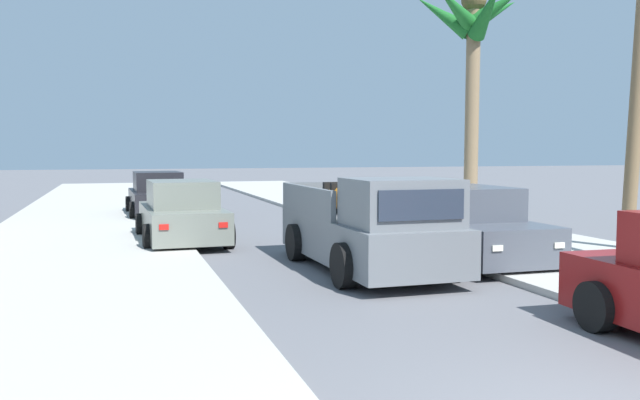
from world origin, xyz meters
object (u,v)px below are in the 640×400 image
(car_right_near, at_px, (467,227))
(palm_tree_left_mid, at_px, (471,34))
(car_left_mid, at_px, (182,214))
(pickup_truck, at_px, (368,228))
(car_right_mid, at_px, (158,196))

(car_right_near, distance_m, palm_tree_left_mid, 9.64)
(car_left_mid, height_order, palm_tree_left_mid, palm_tree_left_mid)
(car_left_mid, relative_size, palm_tree_left_mid, 0.58)
(car_right_near, distance_m, car_left_mid, 6.94)
(pickup_truck, xyz_separation_m, car_right_mid, (-3.15, 11.76, -0.10))
(pickup_truck, distance_m, car_left_mid, 5.72)
(car_right_near, bearing_deg, car_left_mid, 139.46)
(car_right_near, relative_size, car_right_mid, 0.99)
(car_right_near, xyz_separation_m, car_left_mid, (-5.28, 4.51, 0.00))
(car_left_mid, relative_size, car_right_mid, 1.00)
(palm_tree_left_mid, bearing_deg, car_right_mid, 155.22)
(car_right_mid, bearing_deg, car_right_near, -64.53)
(car_right_mid, bearing_deg, pickup_truck, -75.02)
(car_right_near, relative_size, palm_tree_left_mid, 0.58)
(pickup_truck, relative_size, car_left_mid, 1.22)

